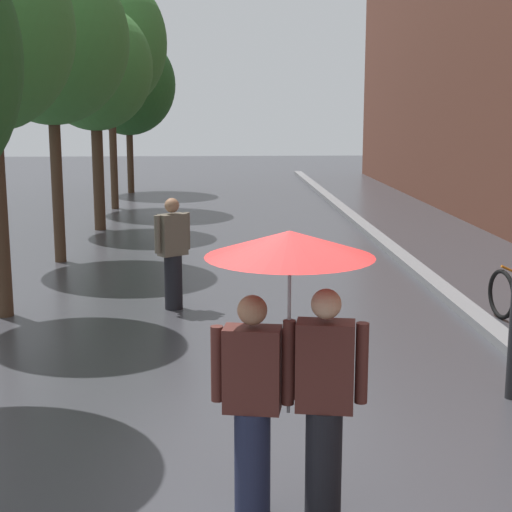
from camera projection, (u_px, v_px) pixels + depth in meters
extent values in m
plane|color=#38383D|center=(268.00, 492.00, 6.04)|extent=(80.00, 80.00, 0.00)
cube|color=slate|center=(391.00, 248.00, 16.00)|extent=(0.30, 36.00, 0.12)
cylinder|color=#473323|center=(57.00, 184.00, 14.60)|extent=(0.21, 0.21, 2.94)
ellipsoid|color=#387533|center=(50.00, 39.00, 14.10)|extent=(2.84, 2.84, 3.07)
cylinder|color=#473323|center=(98.00, 173.00, 18.42)|extent=(0.26, 0.26, 2.69)
ellipsoid|color=#387533|center=(94.00, 67.00, 17.95)|extent=(2.68, 2.68, 2.88)
cylinder|color=#473323|center=(113.00, 152.00, 22.15)|extent=(0.21, 0.21, 3.20)
ellipsoid|color=#387533|center=(110.00, 42.00, 21.57)|extent=(3.16, 3.16, 3.78)
cylinder|color=#473323|center=(130.00, 158.00, 26.27)|extent=(0.22, 0.22, 2.34)
ellipsoid|color=#235623|center=(128.00, 84.00, 25.81)|extent=(3.13, 3.13, 3.33)
torus|color=black|center=(502.00, 294.00, 10.85)|extent=(0.16, 0.70, 0.70)
cylinder|color=#1E233D|center=(252.00, 464.00, 5.61)|extent=(0.26, 0.26, 0.81)
cube|color=#4C231E|center=(252.00, 369.00, 5.48)|extent=(0.43, 0.29, 0.61)
sphere|color=#9E7051|center=(252.00, 310.00, 5.40)|extent=(0.21, 0.21, 0.21)
cylinder|color=#4C231E|center=(217.00, 364.00, 5.50)|extent=(0.09, 0.09, 0.55)
cylinder|color=#4C231E|center=(288.00, 367.00, 5.44)|extent=(0.09, 0.09, 0.55)
cylinder|color=black|center=(323.00, 466.00, 5.54)|extent=(0.26, 0.26, 0.85)
cube|color=#4C231E|center=(325.00, 366.00, 5.40)|extent=(0.43, 0.29, 0.63)
sphere|color=tan|center=(326.00, 304.00, 5.32)|extent=(0.21, 0.21, 0.21)
cylinder|color=#4C231E|center=(289.00, 360.00, 5.43)|extent=(0.09, 0.09, 0.57)
cylinder|color=#4C231E|center=(362.00, 363.00, 5.37)|extent=(0.09, 0.09, 0.57)
cylinder|color=#9E9EA3|center=(289.00, 335.00, 5.42)|extent=(0.02, 0.02, 1.14)
cone|color=red|center=(290.00, 244.00, 5.29)|extent=(1.16, 1.16, 0.18)
cylinder|color=black|center=(173.00, 282.00, 11.37)|extent=(0.26, 0.26, 0.80)
cube|color=#665B4C|center=(172.00, 235.00, 11.24)|extent=(0.45, 0.41, 0.60)
sphere|color=#9E7051|center=(172.00, 205.00, 11.16)|extent=(0.21, 0.21, 0.21)
cylinder|color=#665B4C|center=(187.00, 231.00, 11.39)|extent=(0.09, 0.09, 0.54)
cylinder|color=#665B4C|center=(157.00, 234.00, 11.08)|extent=(0.09, 0.09, 0.54)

